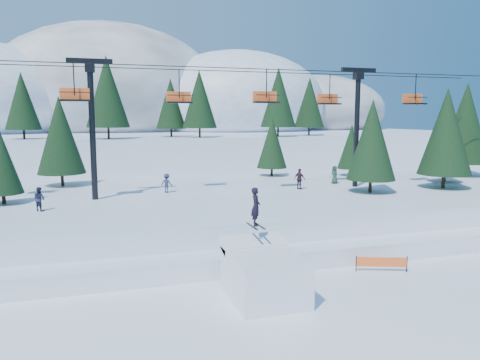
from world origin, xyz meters
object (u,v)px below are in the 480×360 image
object	(u,v)px
banner_near	(382,262)
banner_far	(392,247)
chairlift	(231,108)
jump_kicker	(264,273)

from	to	relation	value
banner_near	banner_far	xyz separation A→B (m)	(2.41, 2.44, 0.00)
chairlift	banner_far	xyz separation A→B (m)	(7.01, -11.89, -8.78)
jump_kicker	banner_near	size ratio (longest dim) A/B	1.91
chairlift	banner_far	bearing A→B (deg)	-59.49
chairlift	banner_near	bearing A→B (deg)	-72.23
banner_near	jump_kicker	bearing A→B (deg)	-167.77
jump_kicker	chairlift	world-z (taller)	chairlift
jump_kicker	banner_near	world-z (taller)	jump_kicker
jump_kicker	chairlift	xyz separation A→B (m)	(3.05, 15.99, 8.09)
chairlift	banner_far	size ratio (longest dim) A/B	16.84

